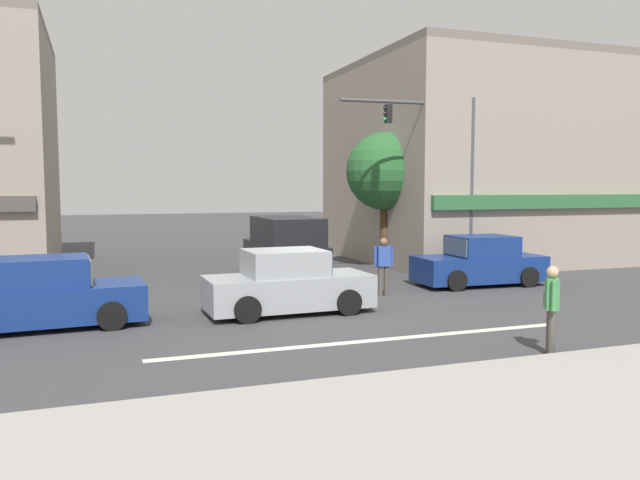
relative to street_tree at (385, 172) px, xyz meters
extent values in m
plane|color=#3D3D3F|center=(-5.19, -6.77, -3.71)|extent=(120.00, 120.00, 0.00)
cube|color=silver|center=(-5.19, -10.27, -3.70)|extent=(9.00, 0.24, 0.01)
cube|color=#9E9993|center=(-5.19, -15.27, -3.63)|extent=(40.00, 5.00, 0.16)
cube|color=gray|center=(5.07, 2.02, 0.35)|extent=(10.03, 10.05, 8.12)
cube|color=#2D6638|center=(5.07, -3.10, -1.11)|extent=(9.53, 0.24, 0.50)
cube|color=slate|center=(5.07, 2.02, 4.56)|extent=(10.03, 10.05, 0.30)
cylinder|color=#4C3823|center=(0.00, 0.00, -2.40)|extent=(0.32, 0.32, 2.62)
sphere|color=#28602D|center=(0.00, 0.00, 0.02)|extent=(2.97, 2.97, 2.97)
cylinder|color=brown|center=(3.45, 2.92, 0.35)|extent=(0.22, 0.22, 8.11)
cube|color=#473828|center=(3.45, 2.92, 4.00)|extent=(1.40, 0.12, 0.10)
cylinder|color=#47474C|center=(1.92, -2.94, -0.61)|extent=(0.18, 0.18, 6.20)
cylinder|color=#47474C|center=(-0.48, -2.79, 2.24)|extent=(4.80, 0.42, 0.12)
cube|color=black|center=(0.24, -2.84, 1.84)|extent=(0.21, 0.25, 0.60)
sphere|color=black|center=(0.12, -2.83, 2.02)|extent=(0.12, 0.12, 0.12)
sphere|color=black|center=(0.12, -2.83, 1.84)|extent=(0.12, 0.12, 0.12)
sphere|color=green|center=(0.12, -2.83, 1.66)|extent=(0.12, 0.12, 0.12)
cube|color=black|center=(-1.20, -2.75, 1.84)|extent=(0.21, 0.25, 0.60)
sphere|color=black|center=(-1.32, -2.74, 2.02)|extent=(0.12, 0.12, 0.12)
sphere|color=black|center=(-1.32, -2.74, 1.84)|extent=(0.12, 0.12, 0.12)
sphere|color=green|center=(-1.32, -2.74, 1.66)|extent=(0.12, 0.12, 0.12)
cube|color=black|center=(-4.35, -1.21, -3.04)|extent=(1.86, 4.61, 1.10)
cube|color=black|center=(-4.35, -1.51, -2.04)|extent=(1.82, 3.21, 0.90)
cube|color=#475666|center=(-4.36, 0.11, -2.04)|extent=(1.66, 0.07, 0.76)
cylinder|color=black|center=(-5.28, 0.22, -3.35)|extent=(0.20, 0.72, 0.72)
cylinder|color=black|center=(-3.44, 0.22, -3.35)|extent=(0.20, 0.72, 0.72)
cylinder|color=black|center=(-5.27, -2.64, -3.35)|extent=(0.20, 0.72, 0.72)
cylinder|color=black|center=(-3.43, -2.63, -3.35)|extent=(0.20, 0.72, 0.72)
cube|color=navy|center=(-11.46, -6.74, -3.17)|extent=(4.19, 1.93, 0.80)
cube|color=navy|center=(-11.56, -6.74, -2.45)|extent=(1.99, 1.67, 0.64)
cube|color=#475666|center=(-10.59, -6.69, -2.45)|extent=(0.14, 1.44, 0.54)
cylinder|color=black|center=(-10.24, -5.82, -3.39)|extent=(0.65, 0.22, 0.64)
cylinder|color=black|center=(-10.14, -7.51, -3.39)|extent=(0.65, 0.22, 0.64)
cube|color=navy|center=(1.06, -4.80, -3.17)|extent=(4.17, 1.87, 0.80)
cube|color=navy|center=(1.16, -4.80, -2.45)|extent=(1.96, 1.64, 0.64)
cube|color=#475666|center=(0.19, -4.76, -2.45)|extent=(0.12, 1.44, 0.54)
cylinder|color=black|center=(-0.25, -5.59, -3.39)|extent=(0.65, 0.21, 0.64)
cylinder|color=black|center=(-0.18, -3.89, -3.39)|extent=(0.65, 0.21, 0.64)
cylinder|color=black|center=(2.29, -5.70, -3.39)|extent=(0.65, 0.21, 0.64)
cylinder|color=black|center=(2.36, -4.00, -3.39)|extent=(0.65, 0.21, 0.64)
cube|color=#999EA3|center=(-5.94, -6.95, -3.17)|extent=(4.14, 1.80, 0.80)
cube|color=#999EA3|center=(-6.04, -6.95, -2.45)|extent=(1.94, 1.61, 0.64)
cube|color=#475666|center=(-5.07, -6.93, -2.45)|extent=(0.09, 1.44, 0.54)
cylinder|color=black|center=(-4.69, -6.07, -3.39)|extent=(0.64, 0.20, 0.64)
cylinder|color=black|center=(-4.65, -7.77, -3.39)|extent=(0.64, 0.20, 0.64)
cylinder|color=black|center=(-7.23, -6.13, -3.39)|extent=(0.64, 0.20, 0.64)
cylinder|color=black|center=(-7.19, -7.83, -3.39)|extent=(0.64, 0.20, 0.64)
cylinder|color=#4C4742|center=(-2.50, -12.42, -3.28)|extent=(0.14, 0.14, 0.86)
cylinder|color=#4C4742|center=(-2.40, -12.27, -3.28)|extent=(0.14, 0.14, 0.86)
cube|color=#3F8C4C|center=(-2.45, -12.34, -2.56)|extent=(0.38, 0.42, 0.58)
sphere|color=tan|center=(-2.45, -12.34, -2.15)|extent=(0.22, 0.22, 0.22)
cylinder|color=#3F8C4C|center=(-2.58, -12.55, -2.56)|extent=(0.09, 0.09, 0.56)
cylinder|color=#3F8C4C|center=(-2.32, -12.14, -2.56)|extent=(0.09, 0.09, 0.56)
cube|color=brown|center=(-2.24, -12.10, -2.73)|extent=(0.30, 0.25, 0.24)
cylinder|color=#4C4742|center=(-2.57, -5.56, -3.28)|extent=(0.14, 0.14, 0.86)
cylinder|color=#4C4742|center=(-2.75, -5.53, -3.28)|extent=(0.14, 0.14, 0.86)
cube|color=#2D4CA5|center=(-2.66, -5.55, -2.56)|extent=(0.39, 0.28, 0.58)
sphere|color=brown|center=(-2.66, -5.55, -2.15)|extent=(0.22, 0.22, 0.22)
cylinder|color=#2D4CA5|center=(-2.43, -5.59, -2.56)|extent=(0.09, 0.09, 0.56)
cylinder|color=#2D4CA5|center=(-2.90, -5.51, -2.56)|extent=(0.09, 0.09, 0.56)
camera|label=1|loc=(-10.37, -21.68, -0.58)|focal=35.00mm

